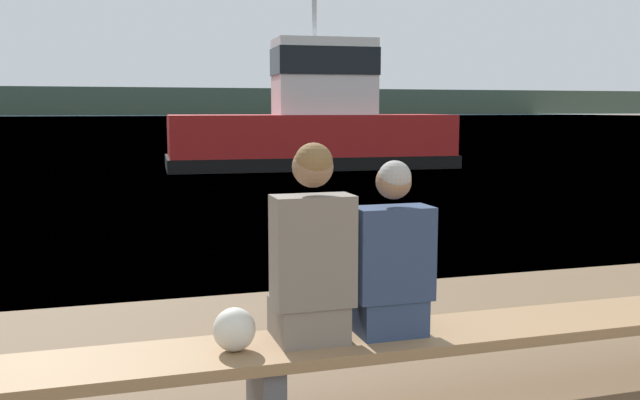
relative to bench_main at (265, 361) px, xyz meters
name	(u,v)px	position (x,y,z in m)	size (l,w,h in m)	color
water_surface	(112,118)	(0.78, 122.76, -0.37)	(240.00, 240.00, 0.00)	#386084
far_shoreline	(108,101)	(0.78, 186.37, 3.06)	(600.00, 12.00, 6.86)	#384233
bench_main	(265,361)	(0.00, 0.00, 0.00)	(7.12, 0.53, 0.45)	#8E6B47
person_left	(311,257)	(0.25, 0.01, 0.54)	(0.42, 0.40, 1.05)	#70665B
person_right	(390,263)	(0.70, 0.01, 0.48)	(0.42, 0.39, 0.95)	navy
shopping_bag	(234,329)	(-0.16, -0.02, 0.19)	(0.22, 0.19, 0.23)	beige
tugboat_red	(314,127)	(4.96, 15.94, 0.76)	(8.21, 3.22, 5.90)	#A81919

